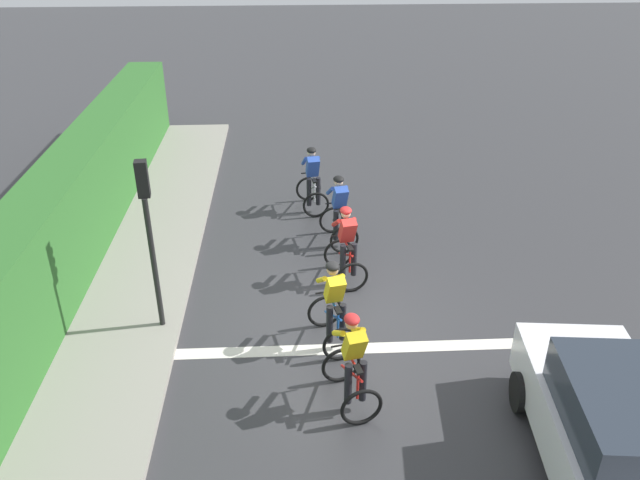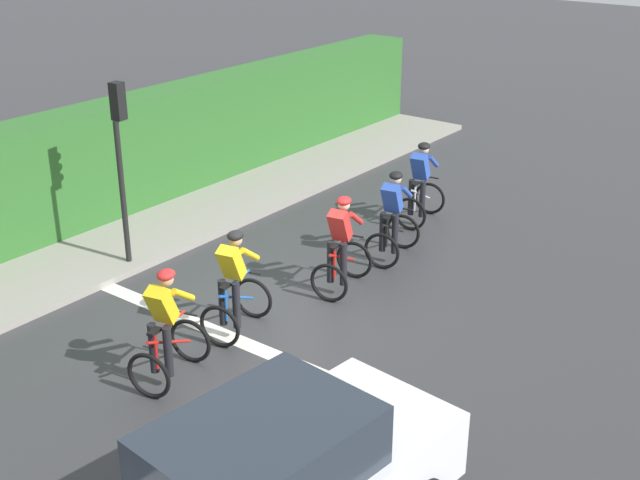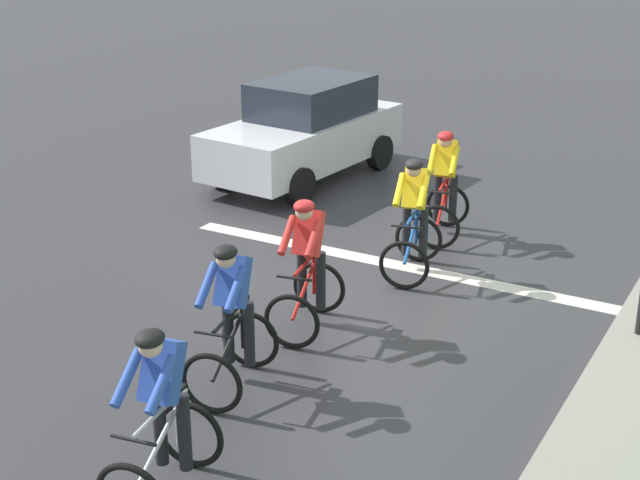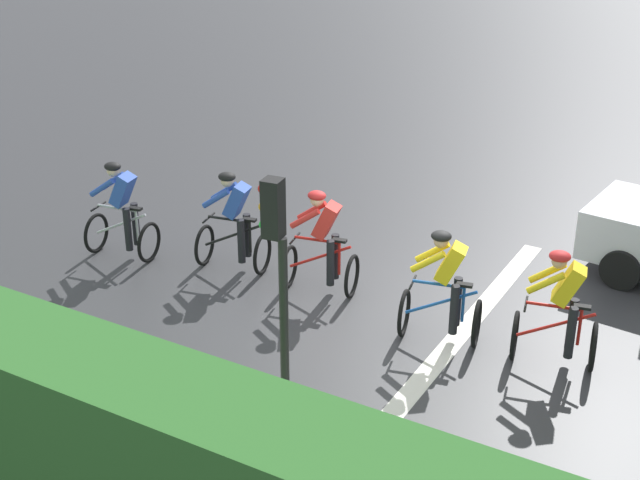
# 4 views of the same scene
# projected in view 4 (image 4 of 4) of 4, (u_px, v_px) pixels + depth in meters

# --- Properties ---
(ground_plane) EXTENTS (80.00, 80.00, 0.00)m
(ground_plane) POSITION_uv_depth(u_px,v_px,m) (399.00, 323.00, 13.15)
(ground_plane) COLOR #333335
(sidewalk_kerb) EXTENTS (2.80, 19.30, 0.12)m
(sidewalk_kerb) POSITION_uv_depth(u_px,v_px,m) (85.00, 438.00, 10.61)
(sidewalk_kerb) COLOR gray
(sidewalk_kerb) RESTS_ON ground
(stone_wall_low) EXTENTS (0.44, 19.30, 0.50)m
(stone_wall_low) POSITION_uv_depth(u_px,v_px,m) (25.00, 468.00, 9.82)
(stone_wall_low) COLOR tan
(stone_wall_low) RESTS_ON ground
(road_marking_stop_line) EXTENTS (7.00, 0.30, 0.01)m
(road_marking_stop_line) POSITION_uv_depth(u_px,v_px,m) (456.00, 339.00, 12.75)
(road_marking_stop_line) COLOR silver
(road_marking_stop_line) RESTS_ON ground
(cyclist_lead) EXTENTS (0.83, 1.17, 1.66)m
(cyclist_lead) POSITION_uv_depth(u_px,v_px,m) (122.00, 213.00, 14.83)
(cyclist_lead) COLOR black
(cyclist_lead) RESTS_ON ground
(cyclist_second) EXTENTS (0.87, 1.19, 1.66)m
(cyclist_second) POSITION_uv_depth(u_px,v_px,m) (234.00, 224.00, 14.41)
(cyclist_second) COLOR black
(cyclist_second) RESTS_ON ground
(cyclist_mid) EXTENTS (0.88, 1.19, 1.66)m
(cyclist_mid) POSITION_uv_depth(u_px,v_px,m) (323.00, 245.00, 13.70)
(cyclist_mid) COLOR black
(cyclist_mid) RESTS_ON ground
(cyclist_fourth) EXTENTS (0.90, 1.20, 1.66)m
(cyclist_fourth) POSITION_uv_depth(u_px,v_px,m) (445.00, 289.00, 12.40)
(cyclist_fourth) COLOR black
(cyclist_fourth) RESTS_ON ground
(cyclist_trailing) EXTENTS (0.91, 1.21, 1.66)m
(cyclist_trailing) POSITION_uv_depth(u_px,v_px,m) (560.00, 312.00, 11.84)
(cyclist_trailing) COLOR black
(cyclist_trailing) RESTS_ON ground
(traffic_light_near_crossing) EXTENTS (0.22, 0.31, 3.34)m
(traffic_light_near_crossing) POSITION_uv_depth(u_px,v_px,m) (278.00, 278.00, 9.60)
(traffic_light_near_crossing) COLOR black
(traffic_light_near_crossing) RESTS_ON ground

